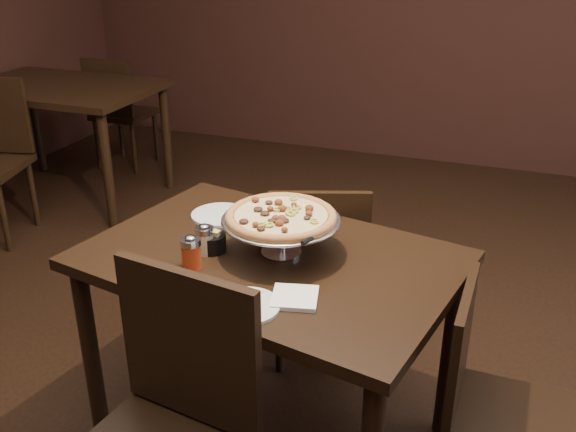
% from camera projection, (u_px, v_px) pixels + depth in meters
% --- Properties ---
extents(room, '(6.04, 7.04, 2.84)m').
position_uv_depth(room, '(262.00, 79.00, 1.97)').
color(room, black).
rests_on(room, ground).
extents(dining_table, '(1.40, 1.07, 0.79)m').
position_uv_depth(dining_table, '(270.00, 281.00, 2.27)').
color(dining_table, black).
rests_on(dining_table, ground).
extents(background_table, '(1.32, 0.88, 0.82)m').
position_uv_depth(background_table, '(62.00, 100.00, 4.48)').
color(background_table, black).
rests_on(background_table, ground).
extents(pizza_stand, '(0.41, 0.41, 0.17)m').
position_uv_depth(pizza_stand, '(281.00, 217.00, 2.18)').
color(pizza_stand, '#B7B7BE').
rests_on(pizza_stand, dining_table).
extents(parmesan_shaker, '(0.06, 0.06, 0.11)m').
position_uv_depth(parmesan_shaker, '(205.00, 240.00, 2.21)').
color(parmesan_shaker, beige).
rests_on(parmesan_shaker, dining_table).
extents(pepper_flake_shaker, '(0.07, 0.07, 0.12)m').
position_uv_depth(pepper_flake_shaker, '(191.00, 253.00, 2.12)').
color(pepper_flake_shaker, '#992B0D').
rests_on(pepper_flake_shaker, dining_table).
extents(packet_caddy, '(0.10, 0.10, 0.08)m').
position_uv_depth(packet_caddy, '(211.00, 242.00, 2.24)').
color(packet_caddy, black).
rests_on(packet_caddy, dining_table).
extents(napkin_stack, '(0.17, 0.17, 0.01)m').
position_uv_depth(napkin_stack, '(295.00, 298.00, 1.96)').
color(napkin_stack, white).
rests_on(napkin_stack, dining_table).
extents(plate_left, '(0.22, 0.22, 0.01)m').
position_uv_depth(plate_left, '(220.00, 215.00, 2.52)').
color(plate_left, silver).
rests_on(plate_left, dining_table).
extents(plate_near, '(0.21, 0.21, 0.01)m').
position_uv_depth(plate_near, '(245.00, 306.00, 1.92)').
color(plate_near, silver).
rests_on(plate_near, dining_table).
extents(serving_spatula, '(0.12, 0.12, 0.02)m').
position_uv_depth(serving_spatula, '(312.00, 238.00, 2.04)').
color(serving_spatula, '#B7B7BE').
rests_on(serving_spatula, pizza_stand).
extents(chair_far, '(0.52, 0.52, 0.88)m').
position_uv_depth(chair_far, '(318.00, 267.00, 2.78)').
color(chair_far, black).
rests_on(chair_far, ground).
extents(chair_near, '(0.53, 0.53, 0.99)m').
position_uv_depth(chair_near, '(166.00, 432.00, 1.79)').
color(chair_near, black).
rests_on(chair_near, ground).
extents(chair_side, '(0.40, 0.40, 0.84)m').
position_uv_depth(chair_side, '(490.00, 402.00, 2.03)').
color(chair_side, black).
rests_on(chair_side, ground).
extents(bg_chair_far, '(0.43, 0.43, 0.90)m').
position_uv_depth(bg_chair_far, '(119.00, 109.00, 5.12)').
color(bg_chair_far, black).
rests_on(bg_chair_far, ground).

